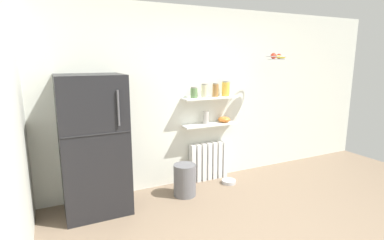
{
  "coord_description": "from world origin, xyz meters",
  "views": [
    {
      "loc": [
        -1.94,
        -1.99,
        1.86
      ],
      "look_at": [
        -0.2,
        1.6,
        1.05
      ],
      "focal_mm": 28.13,
      "sensor_mm": 36.0,
      "label": 1
    }
  ],
  "objects_px": {
    "hanging_fruit_basket": "(276,57)",
    "storage_jar_1": "(205,91)",
    "storage_jar_0": "(194,92)",
    "storage_jar_3": "(226,89)",
    "storage_jar_2": "(216,90)",
    "trash_bin": "(185,180)",
    "radiator": "(208,161)",
    "shelf_bowl": "(224,119)",
    "vase": "(206,118)",
    "pet_food_bowl": "(229,182)",
    "refrigerator": "(94,145)"
  },
  "relations": [
    {
      "from": "trash_bin",
      "to": "radiator",
      "type": "bearing_deg",
      "value": 32.22
    },
    {
      "from": "storage_jar_2",
      "to": "shelf_bowl",
      "type": "relative_size",
      "value": 1.09
    },
    {
      "from": "hanging_fruit_basket",
      "to": "storage_jar_0",
      "type": "bearing_deg",
      "value": 166.19
    },
    {
      "from": "storage_jar_2",
      "to": "hanging_fruit_basket",
      "type": "xyz_separation_m",
      "value": [
        0.87,
        -0.3,
        0.48
      ]
    },
    {
      "from": "refrigerator",
      "to": "storage_jar_1",
      "type": "height_order",
      "value": "refrigerator"
    },
    {
      "from": "refrigerator",
      "to": "shelf_bowl",
      "type": "height_order",
      "value": "refrigerator"
    },
    {
      "from": "radiator",
      "to": "vase",
      "type": "distance_m",
      "value": 0.71
    },
    {
      "from": "storage_jar_3",
      "to": "shelf_bowl",
      "type": "distance_m",
      "value": 0.48
    },
    {
      "from": "refrigerator",
      "to": "hanging_fruit_basket",
      "type": "distance_m",
      "value": 2.88
    },
    {
      "from": "storage_jar_1",
      "to": "storage_jar_3",
      "type": "distance_m",
      "value": 0.36
    },
    {
      "from": "storage_jar_2",
      "to": "trash_bin",
      "type": "height_order",
      "value": "storage_jar_2"
    },
    {
      "from": "storage_jar_1",
      "to": "hanging_fruit_basket",
      "type": "distance_m",
      "value": 1.19
    },
    {
      "from": "shelf_bowl",
      "to": "hanging_fruit_basket",
      "type": "height_order",
      "value": "hanging_fruit_basket"
    },
    {
      "from": "storage_jar_0",
      "to": "shelf_bowl",
      "type": "bearing_deg",
      "value": 0.0
    },
    {
      "from": "hanging_fruit_basket",
      "to": "storage_jar_1",
      "type": "bearing_deg",
      "value": 163.93
    },
    {
      "from": "radiator",
      "to": "vase",
      "type": "relative_size",
      "value": 3.25
    },
    {
      "from": "storage_jar_1",
      "to": "shelf_bowl",
      "type": "relative_size",
      "value": 1.06
    },
    {
      "from": "vase",
      "to": "storage_jar_2",
      "type": "bearing_deg",
      "value": 0.0
    },
    {
      "from": "radiator",
      "to": "vase",
      "type": "xyz_separation_m",
      "value": [
        -0.07,
        -0.03,
        0.7
      ]
    },
    {
      "from": "storage_jar_2",
      "to": "hanging_fruit_basket",
      "type": "height_order",
      "value": "hanging_fruit_basket"
    },
    {
      "from": "storage_jar_1",
      "to": "hanging_fruit_basket",
      "type": "relative_size",
      "value": 0.64
    },
    {
      "from": "storage_jar_1",
      "to": "storage_jar_3",
      "type": "xyz_separation_m",
      "value": [
        0.36,
        0.0,
        0.01
      ]
    },
    {
      "from": "radiator",
      "to": "storage_jar_2",
      "type": "relative_size",
      "value": 2.99
    },
    {
      "from": "storage_jar_0",
      "to": "storage_jar_1",
      "type": "xyz_separation_m",
      "value": [
        0.18,
        0.0,
        0.02
      ]
    },
    {
      "from": "shelf_bowl",
      "to": "pet_food_bowl",
      "type": "bearing_deg",
      "value": -101.44
    },
    {
      "from": "radiator",
      "to": "storage_jar_3",
      "type": "xyz_separation_m",
      "value": [
        0.27,
        -0.03,
        1.13
      ]
    },
    {
      "from": "storage_jar_1",
      "to": "hanging_fruit_basket",
      "type": "bearing_deg",
      "value": -16.07
    },
    {
      "from": "pet_food_bowl",
      "to": "shelf_bowl",
      "type": "bearing_deg",
      "value": 78.56
    },
    {
      "from": "storage_jar_1",
      "to": "shelf_bowl",
      "type": "height_order",
      "value": "storage_jar_1"
    },
    {
      "from": "trash_bin",
      "to": "storage_jar_1",
      "type": "bearing_deg",
      "value": 34.44
    },
    {
      "from": "shelf_bowl",
      "to": "storage_jar_0",
      "type": "bearing_deg",
      "value": 180.0
    },
    {
      "from": "radiator",
      "to": "trash_bin",
      "type": "height_order",
      "value": "radiator"
    },
    {
      "from": "storage_jar_0",
      "to": "vase",
      "type": "bearing_deg",
      "value": 0.0
    },
    {
      "from": "radiator",
      "to": "storage_jar_1",
      "type": "relative_size",
      "value": 3.07
    },
    {
      "from": "storage_jar_1",
      "to": "shelf_bowl",
      "type": "xyz_separation_m",
      "value": [
        0.34,
        0.0,
        -0.46
      ]
    },
    {
      "from": "storage_jar_0",
      "to": "storage_jar_2",
      "type": "distance_m",
      "value": 0.36
    },
    {
      "from": "storage_jar_1",
      "to": "pet_food_bowl",
      "type": "bearing_deg",
      "value": -40.48
    },
    {
      "from": "vase",
      "to": "trash_bin",
      "type": "relative_size",
      "value": 0.43
    },
    {
      "from": "storage_jar_3",
      "to": "trash_bin",
      "type": "relative_size",
      "value": 0.52
    },
    {
      "from": "radiator",
      "to": "hanging_fruit_basket",
      "type": "relative_size",
      "value": 1.97
    },
    {
      "from": "vase",
      "to": "trash_bin",
      "type": "height_order",
      "value": "vase"
    },
    {
      "from": "storage_jar_0",
      "to": "pet_food_bowl",
      "type": "height_order",
      "value": "storage_jar_0"
    },
    {
      "from": "shelf_bowl",
      "to": "trash_bin",
      "type": "distance_m",
      "value": 1.14
    },
    {
      "from": "storage_jar_1",
      "to": "vase",
      "type": "xyz_separation_m",
      "value": [
        0.02,
        0.0,
        -0.41
      ]
    },
    {
      "from": "storage_jar_0",
      "to": "storage_jar_3",
      "type": "distance_m",
      "value": 0.54
    },
    {
      "from": "pet_food_bowl",
      "to": "refrigerator",
      "type": "bearing_deg",
      "value": 179.13
    },
    {
      "from": "storage_jar_0",
      "to": "storage_jar_3",
      "type": "height_order",
      "value": "storage_jar_3"
    },
    {
      "from": "storage_jar_3",
      "to": "refrigerator",
      "type": "bearing_deg",
      "value": -173.71
    },
    {
      "from": "storage_jar_2",
      "to": "storage_jar_3",
      "type": "distance_m",
      "value": 0.18
    },
    {
      "from": "trash_bin",
      "to": "pet_food_bowl",
      "type": "height_order",
      "value": "trash_bin"
    }
  ]
}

